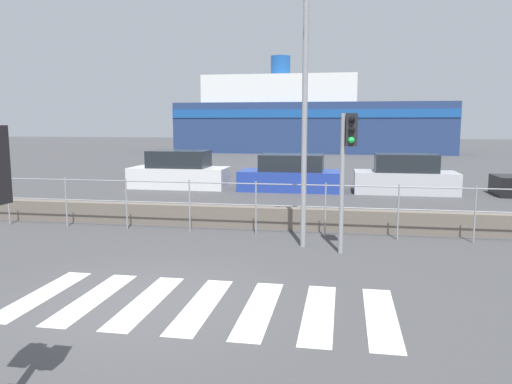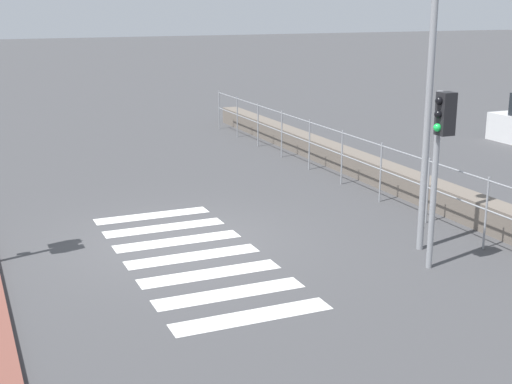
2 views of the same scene
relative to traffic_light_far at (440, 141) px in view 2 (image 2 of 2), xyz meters
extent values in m
plane|color=#424244|center=(-3.08, -3.49, -2.19)|extent=(160.00, 160.00, 0.00)
cube|color=silver|center=(-4.88, -3.49, -2.18)|extent=(0.45, 2.40, 0.01)
cube|color=silver|center=(-3.98, -3.49, -2.18)|extent=(0.45, 2.40, 0.01)
cube|color=silver|center=(-3.08, -3.49, -2.18)|extent=(0.45, 2.40, 0.01)
cube|color=silver|center=(-2.18, -3.49, -2.18)|extent=(0.45, 2.40, 0.01)
cube|color=silver|center=(-1.28, -3.49, -2.18)|extent=(0.45, 2.40, 0.01)
cube|color=silver|center=(-0.38, -3.49, -2.18)|extent=(0.45, 2.40, 0.01)
cube|color=silver|center=(0.52, -3.49, -2.18)|extent=(0.45, 2.40, 0.01)
cube|color=#6B6056|center=(-3.08, 2.37, -1.91)|extent=(24.90, 0.55, 0.56)
cylinder|color=gray|center=(-3.08, 1.50, -0.91)|extent=(22.41, 0.03, 0.03)
cylinder|color=gray|center=(-3.08, 1.50, -1.45)|extent=(22.41, 0.03, 0.03)
cylinder|color=gray|center=(-14.28, 1.50, -1.52)|extent=(0.04, 0.04, 1.34)
cylinder|color=gray|center=(-12.56, 1.50, -1.52)|extent=(0.04, 0.04, 1.34)
cylinder|color=gray|center=(-10.84, 1.50, -1.52)|extent=(0.04, 0.04, 1.34)
cylinder|color=gray|center=(-9.11, 1.50, -1.52)|extent=(0.04, 0.04, 1.34)
cylinder|color=gray|center=(-7.39, 1.50, -1.52)|extent=(0.04, 0.04, 1.34)
cylinder|color=gray|center=(-5.66, 1.50, -1.52)|extent=(0.04, 0.04, 1.34)
cylinder|color=gray|center=(-3.94, 1.50, -1.52)|extent=(0.04, 0.04, 1.34)
cylinder|color=gray|center=(-2.22, 1.50, -1.52)|extent=(0.04, 0.04, 1.34)
cylinder|color=gray|center=(-0.49, 1.50, -1.52)|extent=(0.04, 0.04, 1.34)
cylinder|color=gray|center=(-0.10, 0.01, -0.70)|extent=(0.10, 0.10, 2.98)
cube|color=black|center=(0.07, 0.01, 0.45)|extent=(0.24, 0.24, 0.68)
sphere|color=black|center=(0.07, -0.13, 0.66)|extent=(0.13, 0.13, 0.13)
sphere|color=black|center=(0.07, -0.13, 0.45)|extent=(0.13, 0.13, 0.13)
sphere|color=#19D84C|center=(0.07, -0.13, 0.24)|extent=(0.13, 0.13, 0.13)
cylinder|color=gray|center=(-0.94, 0.43, 0.84)|extent=(0.12, 0.12, 6.06)
camera|label=1|loc=(-0.07, -10.60, 0.61)|focal=35.00mm
camera|label=2|loc=(9.14, -7.13, 2.16)|focal=50.00mm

